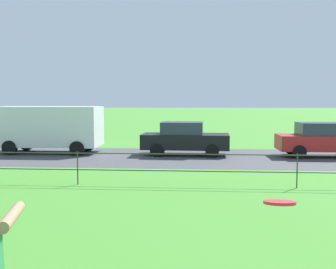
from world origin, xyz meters
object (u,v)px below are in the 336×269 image
frisbee (280,202)px  car_black_left (185,138)px  car_red_far_right (322,139)px  panel_van_right (49,127)px

frisbee → car_black_left: size_ratio=0.07×
car_black_left → car_red_far_right: bearing=-1.0°
frisbee → car_black_left: bearing=94.9°
car_black_left → car_red_far_right: same height
car_red_far_right → car_black_left: bearing=179.0°
frisbee → panel_van_right: panel_van_right is taller
car_black_left → car_red_far_right: 6.19m
frisbee → car_red_far_right: size_ratio=0.07×
car_black_left → car_red_far_right: size_ratio=1.01×
frisbee → car_red_far_right: (4.88, 15.17, -0.88)m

